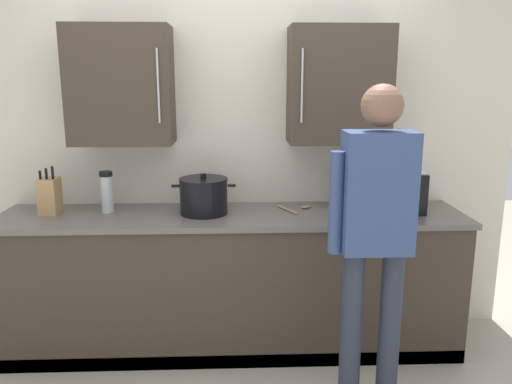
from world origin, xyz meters
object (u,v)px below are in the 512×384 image
microwave_oven (377,190)px  knife_block (50,196)px  person_figure (375,227)px  stock_pot (204,196)px  wooden_spoon (297,208)px  thermos_flask (107,192)px

microwave_oven → knife_block: (-2.07, 0.02, -0.02)m
knife_block → person_figure: 2.01m
person_figure → stock_pot: bearing=140.1°
wooden_spoon → person_figure: size_ratio=0.13×
stock_pot → person_figure: (0.89, -0.74, 0.01)m
microwave_oven → stock_pot: 1.10m
thermos_flask → knife_block: 0.35m
person_figure → thermos_flask: bearing=152.1°
thermos_flask → microwave_oven: bearing=-1.2°
knife_block → wooden_spoon: 1.57m
stock_pot → wooden_spoon: size_ratio=1.79×
microwave_oven → wooden_spoon: bearing=173.9°
knife_block → person_figure: bearing=-22.9°
microwave_oven → knife_block: size_ratio=2.27×
knife_block → microwave_oven: bearing=-0.6°
knife_block → wooden_spoon: bearing=1.1°
stock_pot → person_figure: person_figure is taller
thermos_flask → wooden_spoon: size_ratio=1.19×
knife_block → thermos_flask: bearing=2.3°
microwave_oven → thermos_flask: (-1.71, 0.04, -0.00)m
microwave_oven → knife_block: 2.07m
knife_block → stock_pot: bearing=-2.3°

